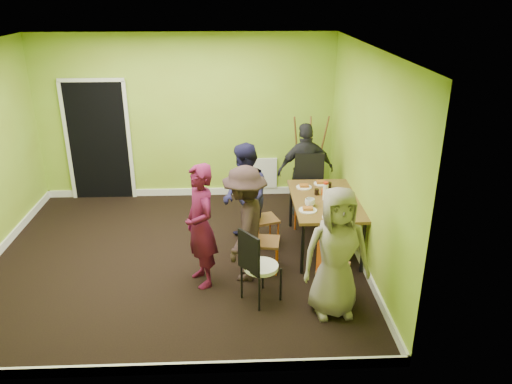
% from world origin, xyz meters
% --- Properties ---
extents(ground, '(5.00, 5.00, 0.00)m').
position_xyz_m(ground, '(0.00, 0.00, 0.00)').
color(ground, black).
rests_on(ground, ground).
extents(room_walls, '(5.04, 4.54, 2.82)m').
position_xyz_m(room_walls, '(-0.02, 0.04, 0.99)').
color(room_walls, '#8CA32A').
rests_on(room_walls, ground).
extents(dining_table, '(0.90, 1.50, 0.75)m').
position_xyz_m(dining_table, '(2.05, 0.22, 0.70)').
color(dining_table, black).
rests_on(dining_table, ground).
extents(chair_left_far, '(0.45, 0.45, 0.86)m').
position_xyz_m(chair_left_far, '(1.15, 0.31, 0.49)').
color(chair_left_far, orange).
rests_on(chair_left_far, ground).
extents(chair_left_near, '(0.41, 0.40, 0.86)m').
position_xyz_m(chair_left_near, '(1.12, -0.33, 0.49)').
color(chair_left_near, orange).
rests_on(chair_left_near, ground).
extents(chair_back_end, '(0.51, 0.59, 1.10)m').
position_xyz_m(chair_back_end, '(1.95, 1.12, 0.78)').
color(chair_back_end, orange).
rests_on(chair_back_end, ground).
extents(chair_front_end, '(0.46, 0.46, 0.87)m').
position_xyz_m(chair_front_end, '(1.92, -1.10, 0.49)').
color(chair_front_end, orange).
rests_on(chair_front_end, ground).
extents(chair_bentwood, '(0.51, 0.51, 0.93)m').
position_xyz_m(chair_bentwood, '(1.05, -1.07, 0.52)').
color(chair_bentwood, black).
rests_on(chair_bentwood, ground).
extents(easel, '(0.60, 0.57, 1.50)m').
position_xyz_m(easel, '(2.08, 1.97, 0.74)').
color(easel, brown).
rests_on(easel, ground).
extents(plate_near_left, '(0.23, 0.23, 0.01)m').
position_xyz_m(plate_near_left, '(1.81, 0.64, 0.76)').
color(plate_near_left, white).
rests_on(plate_near_left, dining_table).
extents(plate_near_right, '(0.24, 0.24, 0.01)m').
position_xyz_m(plate_near_right, '(1.76, -0.16, 0.76)').
color(plate_near_right, white).
rests_on(plate_near_right, dining_table).
extents(plate_far_back, '(0.22, 0.22, 0.01)m').
position_xyz_m(plate_far_back, '(2.08, 0.77, 0.76)').
color(plate_far_back, white).
rests_on(plate_far_back, dining_table).
extents(plate_far_front, '(0.23, 0.23, 0.01)m').
position_xyz_m(plate_far_front, '(2.02, -0.39, 0.76)').
color(plate_far_front, white).
rests_on(plate_far_front, dining_table).
extents(plate_wall_back, '(0.23, 0.23, 0.01)m').
position_xyz_m(plate_wall_back, '(2.25, 0.31, 0.76)').
color(plate_wall_back, white).
rests_on(plate_wall_back, dining_table).
extents(plate_wall_front, '(0.22, 0.22, 0.01)m').
position_xyz_m(plate_wall_front, '(2.23, -0.02, 0.76)').
color(plate_wall_front, white).
rests_on(plate_wall_front, dining_table).
extents(thermos, '(0.07, 0.07, 0.23)m').
position_xyz_m(thermos, '(2.04, 0.19, 0.87)').
color(thermos, white).
rests_on(thermos, dining_table).
extents(blue_bottle, '(0.07, 0.07, 0.18)m').
position_xyz_m(blue_bottle, '(2.23, -0.14, 0.84)').
color(blue_bottle, '#1835B5').
rests_on(blue_bottle, dining_table).
extents(orange_bottle, '(0.04, 0.04, 0.09)m').
position_xyz_m(orange_bottle, '(2.04, 0.37, 0.79)').
color(orange_bottle, orange).
rests_on(orange_bottle, dining_table).
extents(glass_mid, '(0.06, 0.06, 0.09)m').
position_xyz_m(glass_mid, '(1.95, 0.37, 0.79)').
color(glass_mid, black).
rests_on(glass_mid, dining_table).
extents(glass_back, '(0.07, 0.07, 0.08)m').
position_xyz_m(glass_back, '(2.17, 0.62, 0.79)').
color(glass_back, black).
rests_on(glass_back, dining_table).
extents(glass_front, '(0.06, 0.06, 0.10)m').
position_xyz_m(glass_front, '(2.24, -0.31, 0.80)').
color(glass_front, black).
rests_on(glass_front, dining_table).
extents(cup_a, '(0.14, 0.14, 0.11)m').
position_xyz_m(cup_a, '(1.80, -0.02, 0.80)').
color(cup_a, white).
rests_on(cup_a, dining_table).
extents(cup_b, '(0.11, 0.11, 0.10)m').
position_xyz_m(cup_b, '(2.17, 0.24, 0.80)').
color(cup_b, white).
rests_on(cup_b, dining_table).
extents(person_standing, '(0.58, 0.68, 1.57)m').
position_xyz_m(person_standing, '(0.39, -0.62, 0.78)').
color(person_standing, '#4F0D2E').
rests_on(person_standing, ground).
extents(person_left_far, '(0.77, 0.87, 1.51)m').
position_xyz_m(person_left_far, '(0.95, 0.32, 0.76)').
color(person_left_far, '#171535').
rests_on(person_left_far, ground).
extents(person_left_near, '(0.78, 1.07, 1.49)m').
position_xyz_m(person_left_near, '(0.93, -0.52, 0.75)').
color(person_left_near, black).
rests_on(person_left_near, ground).
extents(person_back_end, '(0.94, 0.50, 1.53)m').
position_xyz_m(person_back_end, '(1.93, 1.31, 0.77)').
color(person_back_end, black).
rests_on(person_back_end, ground).
extents(person_front_end, '(0.78, 0.54, 1.53)m').
position_xyz_m(person_front_end, '(1.91, -1.31, 0.76)').
color(person_front_end, gray).
rests_on(person_front_end, ground).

